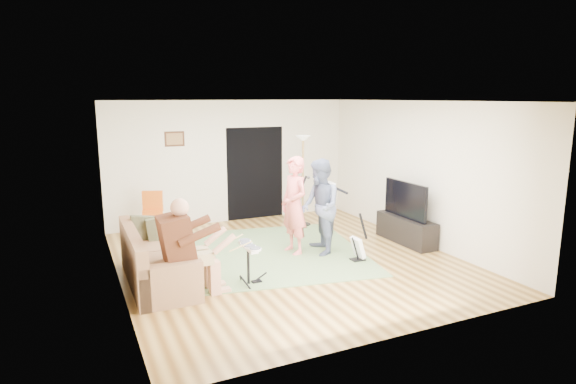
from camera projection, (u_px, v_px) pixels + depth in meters
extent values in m
plane|color=brown|center=(288.00, 260.00, 8.31)|extent=(6.00, 6.00, 0.00)
plane|color=white|center=(288.00, 101.00, 7.78)|extent=(6.00, 6.00, 0.00)
plane|color=brown|center=(113.00, 181.00, 7.06)|extent=(0.00, 2.05, 2.05)
plane|color=black|center=(255.00, 173.00, 10.99)|extent=(2.10, 0.00, 2.10)
cube|color=#3F2314|center=(175.00, 139.00, 10.09)|extent=(0.42, 0.03, 0.32)
cube|color=#5F7D4C|center=(273.00, 252.00, 8.69)|extent=(3.66, 3.79, 0.02)
cube|color=#946C4A|center=(159.00, 269.00, 7.27)|extent=(0.85, 1.69, 0.42)
cube|color=#946C4A|center=(134.00, 259.00, 7.08)|extent=(0.16, 2.09, 0.85)
cube|color=#946C4A|center=(149.00, 246.00, 8.09)|extent=(0.85, 0.20, 0.60)
cube|color=#946C4A|center=(171.00, 285.00, 6.41)|extent=(0.85, 0.20, 0.60)
cube|color=#532917|center=(176.00, 239.00, 6.63)|extent=(0.39, 0.51, 0.65)
sphere|color=tan|center=(180.00, 208.00, 6.57)|extent=(0.26, 0.26, 0.26)
cylinder|color=black|center=(248.00, 265.00, 7.16)|extent=(0.04, 0.04, 0.57)
cube|color=white|center=(248.00, 247.00, 7.11)|extent=(0.11, 0.57, 0.03)
imported|color=#F76E6B|center=(294.00, 205.00, 8.52)|extent=(0.51, 0.69, 1.75)
imported|color=slate|center=(320.00, 207.00, 8.50)|extent=(0.82, 0.96, 1.71)
cube|color=black|center=(358.00, 260.00, 8.26)|extent=(0.23, 0.19, 0.03)
cube|color=white|center=(358.00, 247.00, 8.22)|extent=(0.18, 0.27, 0.36)
cylinder|color=black|center=(363.00, 226.00, 8.19)|extent=(0.19, 0.04, 0.47)
cylinder|color=black|center=(303.00, 224.00, 10.56)|extent=(0.35, 0.35, 0.03)
cylinder|color=#9F7944|center=(303.00, 183.00, 10.38)|extent=(0.05, 0.05, 1.86)
cone|color=white|center=(303.00, 138.00, 10.20)|extent=(0.31, 0.31, 0.12)
cube|color=#CEB386|center=(152.00, 219.00, 9.30)|extent=(0.53, 0.53, 0.04)
cube|color=orange|center=(149.00, 201.00, 9.41)|extent=(0.39, 0.21, 0.41)
cube|color=black|center=(406.00, 230.00, 9.27)|extent=(0.40, 1.40, 0.50)
cube|color=black|center=(405.00, 200.00, 9.13)|extent=(0.06, 1.18, 0.68)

